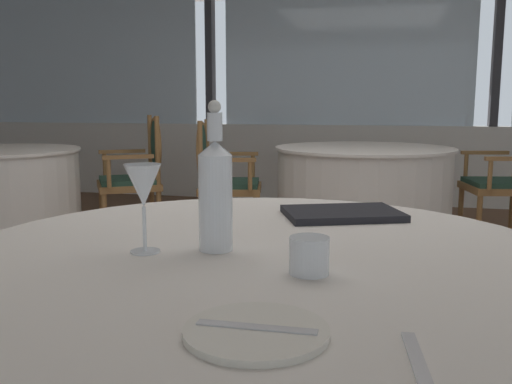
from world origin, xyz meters
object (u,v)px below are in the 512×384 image
object	(u,v)px
side_plate	(256,331)
menu_book	(342,213)
dining_chair_0_1	(219,173)
wine_glass	(143,188)
water_bottle	(215,192)
dining_chair_0_0	(512,171)
dining_chair_1_1	(140,169)
water_tumbler	(309,255)

from	to	relation	value
side_plate	menu_book	world-z (taller)	menu_book
dining_chair_0_1	menu_book	bearing A→B (deg)	-76.75
wine_glass	water_bottle	bearing A→B (deg)	21.02
side_plate	dining_chair_0_0	world-z (taller)	dining_chair_0_0
menu_book	water_bottle	bearing A→B (deg)	-140.63
menu_book	dining_chair_0_1	distance (m)	2.70
water_bottle	dining_chair_0_1	size ratio (longest dim) A/B	0.34
water_bottle	dining_chair_0_1	world-z (taller)	water_bottle
dining_chair_1_1	wine_glass	bearing A→B (deg)	83.68
menu_book	dining_chair_1_1	bearing A→B (deg)	104.63
water_bottle	dining_chair_1_1	distance (m)	3.22
wine_glass	menu_book	distance (m)	0.63
water_bottle	wine_glass	bearing A→B (deg)	-158.98
side_plate	water_bottle	bearing A→B (deg)	114.52
water_bottle	dining_chair_1_1	bearing A→B (deg)	118.23
wine_glass	menu_book	world-z (taller)	wine_glass
dining_chair_0_1	dining_chair_1_1	world-z (taller)	dining_chair_1_1
water_bottle	menu_book	xyz separation A→B (m)	(0.24, 0.43, -0.12)
side_plate	dining_chair_1_1	world-z (taller)	dining_chair_1_1
side_plate	menu_book	size ratio (longest dim) A/B	0.65
menu_book	water_tumbler	bearing A→B (deg)	-113.16
water_tumbler	dining_chair_0_1	size ratio (longest dim) A/B	0.08
dining_chair_0_0	water_tumbler	bearing A→B (deg)	61.75
wine_glass	dining_chair_0_0	bearing A→B (deg)	67.49
menu_book	dining_chair_0_1	bearing A→B (deg)	93.21
water_bottle	water_tumbler	size ratio (longest dim) A/B	4.30
menu_book	side_plate	bearing A→B (deg)	-114.72
dining_chair_0_0	dining_chair_1_1	bearing A→B (deg)	-1.51
wine_glass	water_tumbler	bearing A→B (deg)	-10.75
water_bottle	dining_chair_0_0	xyz separation A→B (m)	(1.25, 3.32, -0.30)
dining_chair_1_1	water_tumbler	bearing A→B (deg)	88.72
dining_chair_0_0	dining_chair_0_1	world-z (taller)	dining_chair_0_0
side_plate	wine_glass	xyz separation A→B (m)	(-0.34, 0.37, 0.14)
wine_glass	water_tumbler	world-z (taller)	wine_glass
wine_glass	dining_chair_0_0	world-z (taller)	dining_chair_0_0
dining_chair_1_1	menu_book	bearing A→B (deg)	94.41
side_plate	water_tumbler	world-z (taller)	water_tumbler
side_plate	dining_chair_1_1	size ratio (longest dim) A/B	0.21
side_plate	water_bottle	size ratio (longest dim) A/B	0.63
side_plate	dining_chair_0_1	xyz separation A→B (m)	(-1.08, 3.30, -0.20)
menu_book	dining_chair_0_1	world-z (taller)	dining_chair_0_1
dining_chair_0_0	dining_chair_0_1	bearing A→B (deg)	0.00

